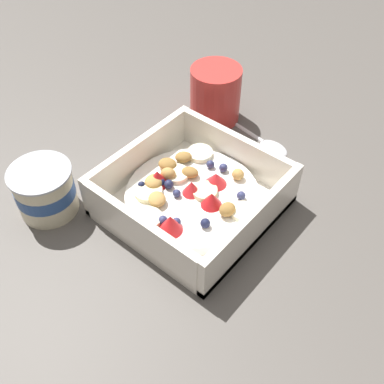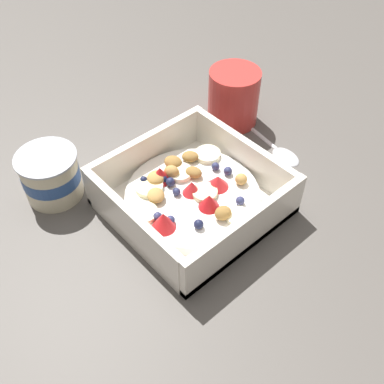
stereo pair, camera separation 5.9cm
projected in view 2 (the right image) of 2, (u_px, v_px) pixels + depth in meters
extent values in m
plane|color=#56514C|center=(202.00, 215.00, 0.61)|extent=(2.40, 2.40, 0.00)
cube|color=white|center=(192.00, 205.00, 0.61)|extent=(0.20, 0.20, 0.01)
cube|color=white|center=(246.00, 234.00, 0.54)|extent=(0.20, 0.01, 0.06)
cube|color=white|center=(147.00, 154.00, 0.64)|extent=(0.20, 0.01, 0.06)
cube|color=white|center=(133.00, 229.00, 0.55)|extent=(0.01, 0.18, 0.06)
cube|color=white|center=(243.00, 158.00, 0.64)|extent=(0.01, 0.18, 0.06)
cylinder|color=white|center=(192.00, 198.00, 0.60)|extent=(0.18, 0.18, 0.02)
cylinder|color=#F4EAB7|center=(149.00, 187.00, 0.60)|extent=(0.05, 0.05, 0.01)
cylinder|color=#F7EFC6|center=(208.00, 154.00, 0.64)|extent=(0.05, 0.05, 0.01)
cylinder|color=#F7EFC6|center=(239.00, 217.00, 0.56)|extent=(0.04, 0.04, 0.01)
cylinder|color=#F7EFC6|center=(180.00, 172.00, 0.62)|extent=(0.05, 0.05, 0.01)
cylinder|color=#F4EAB7|center=(145.00, 213.00, 0.57)|extent=(0.04, 0.04, 0.01)
cylinder|color=beige|center=(205.00, 193.00, 0.59)|extent=(0.04, 0.04, 0.01)
cone|color=red|center=(218.00, 181.00, 0.60)|extent=(0.04, 0.04, 0.02)
cone|color=red|center=(209.00, 201.00, 0.57)|extent=(0.03, 0.03, 0.02)
cone|color=red|center=(165.00, 222.00, 0.55)|extent=(0.04, 0.04, 0.03)
cone|color=red|center=(192.00, 187.00, 0.59)|extent=(0.03, 0.03, 0.02)
cone|color=red|center=(160.00, 174.00, 0.60)|extent=(0.04, 0.04, 0.02)
sphere|color=#191E3D|center=(199.00, 224.00, 0.55)|extent=(0.01, 0.01, 0.01)
sphere|color=#191E3D|center=(163.00, 179.00, 0.61)|extent=(0.01, 0.01, 0.01)
sphere|color=navy|center=(158.00, 216.00, 0.56)|extent=(0.01, 0.01, 0.01)
sphere|color=#191E3D|center=(194.00, 173.00, 0.62)|extent=(0.01, 0.01, 0.01)
sphere|color=navy|center=(228.00, 171.00, 0.62)|extent=(0.01, 0.01, 0.01)
sphere|color=navy|center=(176.00, 192.00, 0.59)|extent=(0.01, 0.01, 0.01)
sphere|color=navy|center=(216.00, 166.00, 0.62)|extent=(0.01, 0.01, 0.01)
sphere|color=#23284C|center=(170.00, 182.00, 0.60)|extent=(0.01, 0.01, 0.01)
sphere|color=navy|center=(171.00, 220.00, 0.56)|extent=(0.01, 0.01, 0.01)
sphere|color=#191E3D|center=(144.00, 180.00, 0.61)|extent=(0.01, 0.01, 0.01)
sphere|color=navy|center=(240.00, 201.00, 0.58)|extent=(0.01, 0.01, 0.01)
ellipsoid|color=tan|center=(170.00, 173.00, 0.61)|extent=(0.03, 0.03, 0.02)
ellipsoid|color=olive|center=(194.00, 172.00, 0.61)|extent=(0.02, 0.03, 0.01)
ellipsoid|color=tan|center=(241.00, 179.00, 0.60)|extent=(0.02, 0.02, 0.02)
ellipsoid|color=olive|center=(220.00, 215.00, 0.56)|extent=(0.03, 0.02, 0.02)
ellipsoid|color=tan|center=(156.00, 195.00, 0.58)|extent=(0.03, 0.03, 0.01)
ellipsoid|color=tan|center=(156.00, 178.00, 0.61)|extent=(0.03, 0.03, 0.01)
ellipsoid|color=olive|center=(173.00, 162.00, 0.63)|extent=(0.03, 0.03, 0.01)
ellipsoid|color=olive|center=(190.00, 156.00, 0.64)|extent=(0.03, 0.03, 0.01)
ellipsoid|color=silver|center=(287.00, 156.00, 0.68)|extent=(0.04, 0.05, 0.01)
cylinder|color=silver|center=(251.00, 127.00, 0.73)|extent=(0.02, 0.12, 0.01)
cylinder|color=beige|center=(51.00, 176.00, 0.61)|extent=(0.08, 0.08, 0.07)
cylinder|color=#2D5193|center=(51.00, 175.00, 0.61)|extent=(0.08, 0.08, 0.02)
cylinder|color=#B7BCC6|center=(45.00, 157.00, 0.58)|extent=(0.08, 0.08, 0.00)
cylinder|color=red|center=(233.00, 97.00, 0.71)|extent=(0.08, 0.08, 0.09)
torus|color=red|center=(231.00, 81.00, 0.74)|extent=(0.04, 0.05, 0.05)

